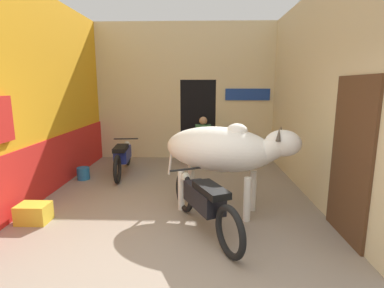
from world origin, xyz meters
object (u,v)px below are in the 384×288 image
object	(u,v)px
crate	(34,213)
bucket	(83,173)
motorcycle_near	(204,201)
plastic_stool	(190,154)
cow	(223,150)
shopkeeper_seated	(203,139)
motorcycle_far	(123,156)

from	to	relation	value
crate	bucket	distance (m)	2.06
motorcycle_near	plastic_stool	size ratio (longest dim) A/B	4.16
cow	plastic_stool	world-z (taller)	cow
motorcycle_near	shopkeeper_seated	world-z (taller)	shopkeeper_seated
shopkeeper_seated	plastic_stool	distance (m)	0.52
shopkeeper_seated	plastic_stool	size ratio (longest dim) A/B	2.63
crate	shopkeeper_seated	bearing A→B (deg)	53.89
motorcycle_far	bucket	world-z (taller)	motorcycle_far
cow	motorcycle_far	distance (m)	2.99
motorcycle_near	plastic_stool	distance (m)	3.64
shopkeeper_seated	crate	size ratio (longest dim) A/B	2.75
bucket	motorcycle_near	bearing A→B (deg)	-41.10
plastic_stool	crate	size ratio (longest dim) A/B	1.04
cow	motorcycle_near	size ratio (longest dim) A/B	1.12
cow	motorcycle_far	size ratio (longest dim) A/B	1.05
motorcycle_near	cow	bearing A→B (deg)	65.92
crate	motorcycle_near	bearing A→B (deg)	-4.09
motorcycle_near	crate	bearing A→B (deg)	175.91
motorcycle_far	bucket	bearing A→B (deg)	-147.43
motorcycle_near	bucket	distance (m)	3.41
cow	shopkeeper_seated	bearing A→B (deg)	95.88
bucket	motorcycle_far	bearing A→B (deg)	32.57
cow	plastic_stool	bearing A→B (deg)	102.34
crate	bucket	size ratio (longest dim) A/B	1.69
motorcycle_far	crate	world-z (taller)	motorcycle_far
motorcycle_far	crate	distance (m)	2.63
motorcycle_far	motorcycle_near	bearing A→B (deg)	-56.11
shopkeeper_seated	motorcycle_near	bearing A→B (deg)	-90.08
motorcycle_near	crate	size ratio (longest dim) A/B	4.34
cow	bucket	size ratio (longest dim) A/B	8.23
motorcycle_near	shopkeeper_seated	xyz separation A→B (m)	(0.01, 3.59, 0.21)
crate	motorcycle_far	bearing A→B (deg)	75.25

